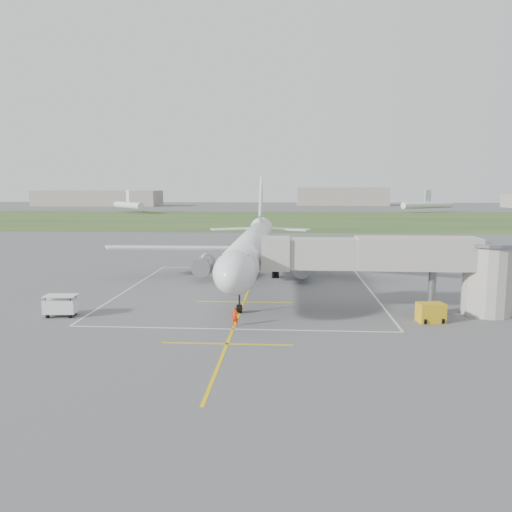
# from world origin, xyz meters

# --- Properties ---
(ground) EXTENTS (700.00, 700.00, 0.00)m
(ground) POSITION_xyz_m (0.00, 0.00, 0.00)
(ground) COLOR #545456
(ground) RESTS_ON ground
(grass_strip) EXTENTS (700.00, 120.00, 0.02)m
(grass_strip) POSITION_xyz_m (0.00, 130.00, 0.01)
(grass_strip) COLOR #2D4B20
(grass_strip) RESTS_ON ground
(apron_markings) EXTENTS (28.20, 60.00, 0.01)m
(apron_markings) POSITION_xyz_m (0.00, -5.82, 0.01)
(apron_markings) COLOR #E0B80D
(apron_markings) RESTS_ON ground
(airliner) EXTENTS (38.93, 46.75, 13.52)m
(airliner) POSITION_xyz_m (-0.00, 0.75, 4.39)
(airliner) COLOR silver
(airliner) RESTS_ON ground
(jet_bridge) EXTENTS (23.40, 5.00, 7.20)m
(jet_bridge) POSITION_xyz_m (15.72, -13.50, 4.74)
(jet_bridge) COLOR #A39E93
(jet_bridge) RESTS_ON ground
(gpu_unit) EXTENTS (2.48, 1.91, 1.71)m
(gpu_unit) POSITION_xyz_m (17.10, -16.64, 0.84)
(gpu_unit) COLOR gold
(gpu_unit) RESTS_ON ground
(baggage_cart) EXTENTS (2.95, 1.90, 1.98)m
(baggage_cart) POSITION_xyz_m (-16.22, -16.81, 1.01)
(baggage_cart) COLOR silver
(baggage_cart) RESTS_ON ground
(ramp_worker_nose) EXTENTS (0.65, 0.49, 1.61)m
(ramp_worker_nose) POSITION_xyz_m (0.06, -18.92, 0.80)
(ramp_worker_nose) COLOR red
(ramp_worker_nose) RESTS_ON ground
(ramp_worker_wing) EXTENTS (1.05, 1.05, 1.71)m
(ramp_worker_wing) POSITION_xyz_m (-3.82, -1.06, 0.86)
(ramp_worker_wing) COLOR #F24907
(ramp_worker_wing) RESTS_ON ground
(distant_hangars) EXTENTS (345.00, 49.00, 12.00)m
(distant_hangars) POSITION_xyz_m (-16.15, 265.19, 5.17)
(distant_hangars) COLOR gray
(distant_hangars) RESTS_ON ground
(distant_aircraft) EXTENTS (168.50, 37.21, 8.85)m
(distant_aircraft) POSITION_xyz_m (-0.07, 179.48, 3.59)
(distant_aircraft) COLOR silver
(distant_aircraft) RESTS_ON ground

